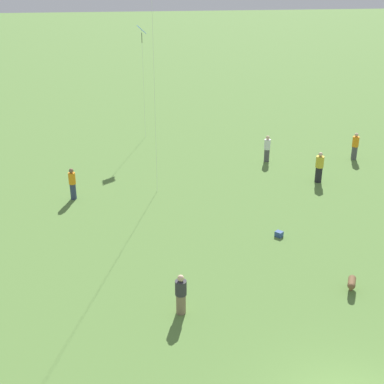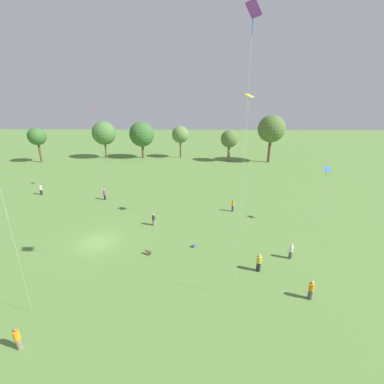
% 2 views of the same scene
% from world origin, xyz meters
% --- Properties ---
extents(person_0, '(0.49, 0.49, 1.72)m').
position_xyz_m(person_0, '(16.01, 8.86, 0.86)').
color(person_0, '#333D5B').
rests_on(person_0, ground_plane).
extents(person_1, '(0.54, 0.54, 1.72)m').
position_xyz_m(person_1, '(19.97, -8.19, 0.85)').
color(person_1, '#4C4C51').
rests_on(person_1, ground_plane).
extents(person_3, '(0.63, 0.63, 1.77)m').
position_xyz_m(person_3, '(16.67, -4.71, 0.87)').
color(person_3, '#232328').
rests_on(person_3, ground_plane).
extents(person_6, '(0.53, 0.53, 1.66)m').
position_xyz_m(person_6, '(20.28, -2.64, 0.82)').
color(person_6, '#4C4C51').
rests_on(person_6, ground_plane).
extents(person_7, '(0.43, 0.43, 1.58)m').
position_xyz_m(person_7, '(5.53, 4.28, 0.77)').
color(person_7, '#847056').
rests_on(person_7, ground_plane).
extents(kite_1, '(0.74, 0.59, 7.58)m').
position_xyz_m(kite_1, '(26.13, 4.64, 7.02)').
color(kite_1, blue).
rests_on(kite_1, ground_plane).
extents(dog_0, '(0.78, 0.54, 0.53)m').
position_xyz_m(dog_0, '(6.06, -2.30, 0.36)').
color(dog_0, brown).
rests_on(dog_0, ground_plane).
extents(picnic_bag_1, '(0.42, 0.42, 0.25)m').
position_xyz_m(picnic_bag_1, '(10.65, -0.76, 0.13)').
color(picnic_bag_1, '#33518C').
rests_on(picnic_bag_1, ground_plane).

